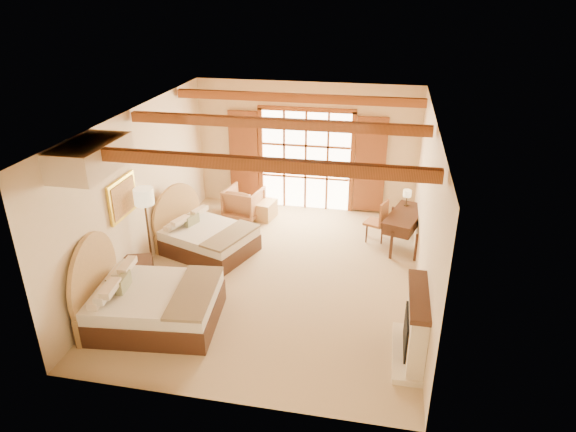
% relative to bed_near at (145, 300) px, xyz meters
% --- Properties ---
extents(floor, '(7.00, 7.00, 0.00)m').
position_rel_bed_near_xyz_m(floor, '(1.86, 1.94, -0.42)').
color(floor, tan).
rests_on(floor, ground).
extents(wall_back, '(5.50, 0.00, 5.50)m').
position_rel_bed_near_xyz_m(wall_back, '(1.86, 5.44, 1.18)').
color(wall_back, beige).
rests_on(wall_back, ground).
extents(wall_left, '(0.00, 7.00, 7.00)m').
position_rel_bed_near_xyz_m(wall_left, '(-0.89, 1.94, 1.18)').
color(wall_left, beige).
rests_on(wall_left, ground).
extents(wall_right, '(0.00, 7.00, 7.00)m').
position_rel_bed_near_xyz_m(wall_right, '(4.61, 1.94, 1.18)').
color(wall_right, beige).
rests_on(wall_right, ground).
extents(ceiling, '(7.00, 7.00, 0.00)m').
position_rel_bed_near_xyz_m(ceiling, '(1.86, 1.94, 2.78)').
color(ceiling, '#AB6A31').
rests_on(ceiling, ground).
extents(ceiling_beams, '(5.39, 4.60, 0.18)m').
position_rel_bed_near_xyz_m(ceiling_beams, '(1.86, 1.94, 2.66)').
color(ceiling_beams, '#984E21').
rests_on(ceiling_beams, ceiling).
extents(french_doors, '(3.95, 0.08, 2.60)m').
position_rel_bed_near_xyz_m(french_doors, '(1.86, 5.38, 0.83)').
color(french_doors, white).
rests_on(french_doors, ground).
extents(fireplace, '(0.46, 1.40, 1.16)m').
position_rel_bed_near_xyz_m(fireplace, '(4.46, -0.06, 0.09)').
color(fireplace, beige).
rests_on(fireplace, ground).
extents(painting, '(0.06, 0.95, 0.75)m').
position_rel_bed_near_xyz_m(painting, '(-0.84, 1.19, 1.33)').
color(painting, yellow).
rests_on(painting, wall_left).
extents(canopy_valance, '(0.70, 1.40, 0.45)m').
position_rel_bed_near_xyz_m(canopy_valance, '(-0.54, -0.06, 2.53)').
color(canopy_valance, beige).
rests_on(canopy_valance, ceiling).
extents(bed_near, '(2.28, 1.82, 1.40)m').
position_rel_bed_near_xyz_m(bed_near, '(0.00, 0.00, 0.00)').
color(bed_near, '#3F2518').
rests_on(bed_near, floor).
extents(bed_far, '(2.28, 1.92, 1.21)m').
position_rel_bed_near_xyz_m(bed_far, '(0.08, 2.58, -0.06)').
color(bed_far, '#3F2518').
rests_on(bed_far, floor).
extents(nightstand, '(0.65, 0.65, 0.60)m').
position_rel_bed_near_xyz_m(nightstand, '(-0.61, 0.96, -0.12)').
color(nightstand, '#3F2518').
rests_on(nightstand, floor).
extents(floor_lamp, '(0.38, 0.38, 1.79)m').
position_rel_bed_near_xyz_m(floor_lamp, '(-0.64, 1.60, 1.09)').
color(floor_lamp, '#3B2B1B').
rests_on(floor_lamp, floor).
extents(armchair, '(0.97, 0.99, 0.78)m').
position_rel_bed_near_xyz_m(armchair, '(0.48, 4.48, -0.04)').
color(armchair, '#9D6740').
rests_on(armchair, floor).
extents(ottoman, '(0.70, 0.70, 0.44)m').
position_rel_bed_near_xyz_m(ottoman, '(0.92, 4.54, -0.21)').
color(ottoman, tan).
rests_on(ottoman, floor).
extents(desk, '(1.01, 1.55, 0.77)m').
position_rel_bed_near_xyz_m(desk, '(4.33, 3.72, -0.01)').
color(desk, '#3F2518').
rests_on(desk, floor).
extents(desk_chair, '(0.56, 0.55, 0.97)m').
position_rel_bed_near_xyz_m(desk_chair, '(3.73, 3.85, -0.12)').
color(desk_chair, '#AD6137').
rests_on(desk_chair, floor).
extents(desk_lamp, '(0.18, 0.18, 0.37)m').
position_rel_bed_near_xyz_m(desk_lamp, '(4.35, 4.17, 0.62)').
color(desk_lamp, '#3B2B1B').
rests_on(desk_lamp, desk).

